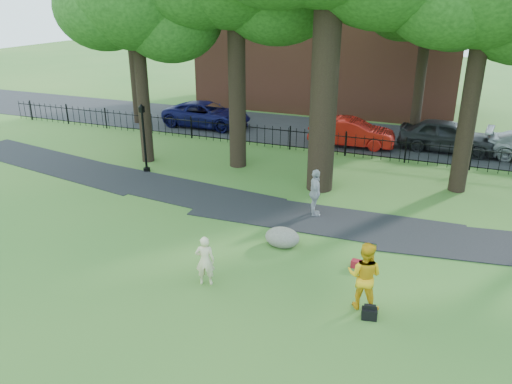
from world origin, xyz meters
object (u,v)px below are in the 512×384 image
at_px(man, 364,276).
at_px(boulder, 282,236).
at_px(lamppost, 144,139).
at_px(red_sedan, 352,132).
at_px(woman, 205,261).

height_order(man, boulder, man).
bearing_deg(lamppost, red_sedan, 55.66).
height_order(boulder, red_sedan, red_sedan).
bearing_deg(man, red_sedan, -73.04).
distance_m(woman, man, 4.46).
relative_size(man, boulder, 1.64).
relative_size(woman, boulder, 1.30).
bearing_deg(red_sedan, man, -171.19).
relative_size(man, lamppost, 0.60).
relative_size(woman, red_sedan, 0.33).
relative_size(woman, lamppost, 0.47).
bearing_deg(woman, red_sedan, -112.78).
bearing_deg(lamppost, man, -20.21).
height_order(woman, boulder, woman).
xyz_separation_m(woman, lamppost, (-7.10, 7.69, 0.82)).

